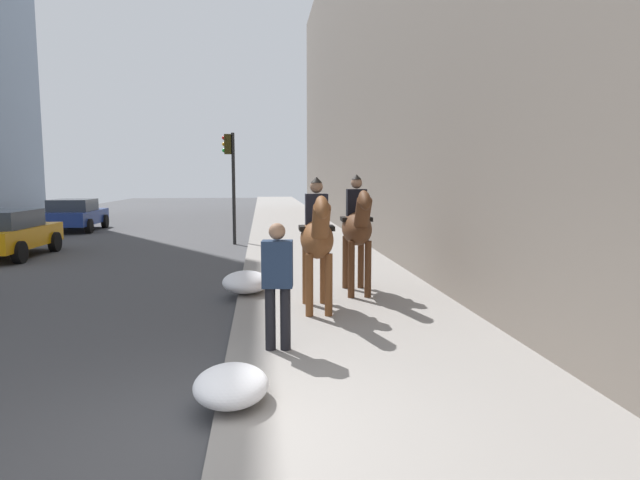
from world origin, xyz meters
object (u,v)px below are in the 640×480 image
(mounted_horse_near, at_px, (317,237))
(mounted_horse_far, at_px, (357,227))
(car_mid_lane, at_px, (4,233))
(pedestrian_greeting, at_px, (277,278))
(car_near_lane, at_px, (75,214))
(traffic_light_near_curb, at_px, (231,170))

(mounted_horse_near, distance_m, mounted_horse_far, 1.60)
(car_mid_lane, bearing_deg, pedestrian_greeting, -140.42)
(mounted_horse_near, bearing_deg, car_near_lane, -149.13)
(pedestrian_greeting, relative_size, traffic_light_near_curb, 0.43)
(mounted_horse_far, height_order, car_near_lane, mounted_horse_far)
(car_near_lane, bearing_deg, mounted_horse_far, -146.64)
(mounted_horse_near, xyz_separation_m, traffic_light_near_curb, (10.48, 2.01, 1.26))
(mounted_horse_far, distance_m, pedestrian_greeting, 3.78)
(pedestrian_greeting, bearing_deg, mounted_horse_near, -13.49)
(car_near_lane, relative_size, car_mid_lane, 1.03)
(mounted_horse_near, xyz_separation_m, car_near_lane, (16.28, 9.33, -0.66))
(pedestrian_greeting, bearing_deg, mounted_horse_far, -20.10)
(car_near_lane, bearing_deg, traffic_light_near_curb, -129.38)
(mounted_horse_far, xyz_separation_m, traffic_light_near_curb, (9.18, 2.93, 1.21))
(mounted_horse_far, relative_size, car_mid_lane, 0.58)
(mounted_horse_far, distance_m, traffic_light_near_curb, 9.72)
(mounted_horse_far, height_order, pedestrian_greeting, mounted_horse_far)
(mounted_horse_near, height_order, traffic_light_near_curb, traffic_light_near_curb)
(mounted_horse_far, bearing_deg, traffic_light_near_curb, -160.46)
(car_near_lane, height_order, car_mid_lane, same)
(mounted_horse_far, distance_m, car_mid_lane, 11.63)
(mounted_horse_far, xyz_separation_m, car_near_lane, (14.97, 10.25, -0.70))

